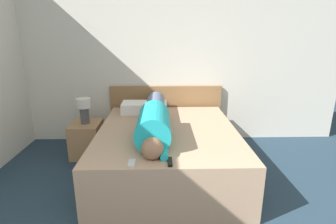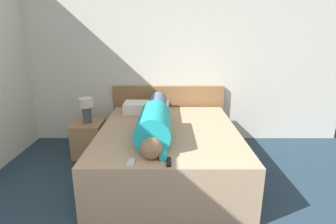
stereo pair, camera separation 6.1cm
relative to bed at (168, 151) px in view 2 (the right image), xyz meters
name	(u,v)px [view 2 (the right image)]	position (x,y,z in m)	size (l,w,h in m)	color
wall_back	(168,58)	(0.00, 1.14, 1.02)	(5.45, 0.06, 2.60)	silver
bed	(168,151)	(0.00, 0.00, 0.00)	(1.60, 1.94, 0.57)	tan
headboard	(168,113)	(0.00, 1.07, 0.15)	(1.72, 0.04, 0.87)	olive
nightstand	(88,139)	(-1.12, 0.52, -0.05)	(0.39, 0.46, 0.47)	#A37A51
table_lamp	(86,108)	(-1.12, 0.52, 0.40)	(0.19, 0.19, 0.35)	#4C4C51
person_lying	(155,118)	(-0.15, -0.06, 0.43)	(0.34, 1.79, 0.34)	#936B4C
pillow_near_headboard	(146,107)	(-0.31, 0.70, 0.35)	(0.63, 0.34, 0.14)	white
tv_remote	(168,162)	(0.00, -0.86, 0.30)	(0.04, 0.15, 0.02)	black
cell_phone	(130,162)	(-0.33, -0.86, 0.29)	(0.06, 0.13, 0.01)	#B2B7BC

